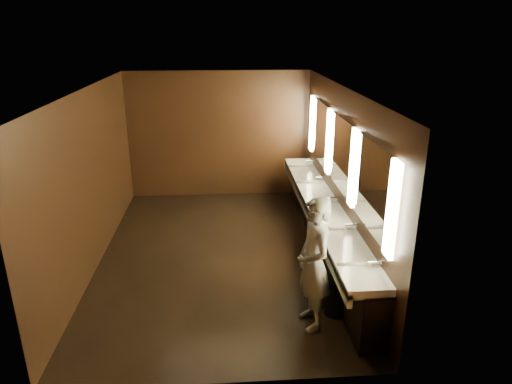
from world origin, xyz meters
TOP-DOWN VIEW (x-y plane):
  - floor at (0.00, 0.00)m, footprint 6.00×6.00m
  - ceiling at (0.00, 0.00)m, footprint 4.00×6.00m
  - wall_back at (0.00, 3.00)m, footprint 4.00×0.02m
  - wall_front at (0.00, -3.00)m, footprint 4.00×0.02m
  - wall_left at (-2.00, 0.00)m, footprint 0.02×6.00m
  - wall_right at (2.00, 0.00)m, footprint 0.02×6.00m
  - sink_counter at (1.79, 0.00)m, footprint 0.55×5.40m
  - mirror_band at (1.98, -0.00)m, footprint 0.06×5.03m
  - person at (1.19, -2.01)m, footprint 0.52×0.70m
  - trash_bin at (1.58, -1.79)m, footprint 0.37×0.37m

SIDE VIEW (x-z plane):
  - floor at x=0.00m, z-range 0.00..0.00m
  - trash_bin at x=1.58m, z-range 0.00..0.52m
  - sink_counter at x=1.79m, z-range -0.01..1.00m
  - person at x=1.19m, z-range 0.00..1.77m
  - wall_back at x=0.00m, z-range 0.00..2.80m
  - wall_front at x=0.00m, z-range 0.00..2.80m
  - wall_left at x=-2.00m, z-range 0.00..2.80m
  - wall_right at x=2.00m, z-range 0.00..2.80m
  - mirror_band at x=1.98m, z-range 1.17..2.32m
  - ceiling at x=0.00m, z-range 2.79..2.81m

